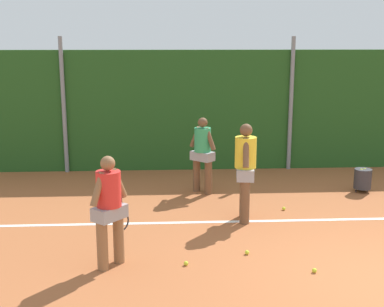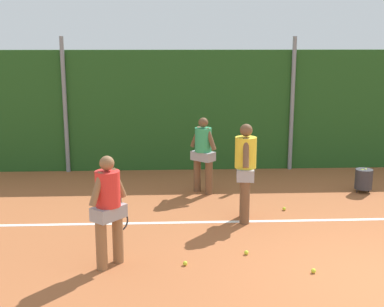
{
  "view_description": "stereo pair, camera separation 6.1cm",
  "coord_description": "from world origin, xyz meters",
  "px_view_note": "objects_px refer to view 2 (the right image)",
  "views": [
    {
      "loc": [
        -3.09,
        -6.01,
        3.18
      ],
      "look_at": [
        -2.61,
        2.64,
        1.24
      ],
      "focal_mm": 48.07,
      "sensor_mm": 36.0,
      "label": 1
    },
    {
      "loc": [
        -3.03,
        -6.01,
        3.18
      ],
      "look_at": [
        -2.61,
        2.64,
        1.24
      ],
      "focal_mm": 48.07,
      "sensor_mm": 36.0,
      "label": 2
    }
  ],
  "objects_px": {
    "tennis_ball_1": "(246,253)",
    "tennis_ball_4": "(284,209)",
    "player_foreground_near": "(109,205)",
    "tennis_ball_3": "(314,271)",
    "player_backcourt_far": "(203,151)",
    "tennis_ball_0": "(185,263)",
    "tennis_ball_2": "(103,205)",
    "player_midcourt": "(245,167)",
    "ball_hopper": "(364,179)"
  },
  "relations": [
    {
      "from": "player_foreground_near",
      "to": "tennis_ball_0",
      "type": "xyz_separation_m",
      "value": [
        1.07,
        -0.05,
        -0.87
      ]
    },
    {
      "from": "player_midcourt",
      "to": "ball_hopper",
      "type": "relative_size",
      "value": 3.4
    },
    {
      "from": "player_foreground_near",
      "to": "tennis_ball_2",
      "type": "distance_m",
      "value": 2.86
    },
    {
      "from": "tennis_ball_1",
      "to": "tennis_ball_4",
      "type": "height_order",
      "value": "same"
    },
    {
      "from": "player_midcourt",
      "to": "tennis_ball_0",
      "type": "distance_m",
      "value": 2.36
    },
    {
      "from": "player_midcourt",
      "to": "player_backcourt_far",
      "type": "height_order",
      "value": "player_midcourt"
    },
    {
      "from": "player_midcourt",
      "to": "ball_hopper",
      "type": "distance_m",
      "value": 3.25
    },
    {
      "from": "ball_hopper",
      "to": "tennis_ball_4",
      "type": "bearing_deg",
      "value": -150.59
    },
    {
      "from": "tennis_ball_0",
      "to": "tennis_ball_4",
      "type": "relative_size",
      "value": 1.0
    },
    {
      "from": "player_backcourt_far",
      "to": "tennis_ball_1",
      "type": "bearing_deg",
      "value": 140.14
    },
    {
      "from": "player_foreground_near",
      "to": "tennis_ball_4",
      "type": "xyz_separation_m",
      "value": [
        3.03,
        2.28,
        -0.87
      ]
    },
    {
      "from": "player_backcourt_far",
      "to": "tennis_ball_1",
      "type": "distance_m",
      "value": 3.37
    },
    {
      "from": "player_foreground_near",
      "to": "tennis_ball_4",
      "type": "distance_m",
      "value": 3.89
    },
    {
      "from": "tennis_ball_4",
      "to": "player_backcourt_far",
      "type": "bearing_deg",
      "value": 139.94
    },
    {
      "from": "tennis_ball_0",
      "to": "tennis_ball_4",
      "type": "distance_m",
      "value": 3.05
    },
    {
      "from": "player_foreground_near",
      "to": "player_backcourt_far",
      "type": "height_order",
      "value": "player_foreground_near"
    },
    {
      "from": "tennis_ball_2",
      "to": "player_midcourt",
      "type": "bearing_deg",
      "value": -18.77
    },
    {
      "from": "ball_hopper",
      "to": "tennis_ball_4",
      "type": "relative_size",
      "value": 7.78
    },
    {
      "from": "tennis_ball_2",
      "to": "tennis_ball_3",
      "type": "distance_m",
      "value": 4.49
    },
    {
      "from": "player_midcourt",
      "to": "ball_hopper",
      "type": "bearing_deg",
      "value": 126.95
    },
    {
      "from": "tennis_ball_2",
      "to": "tennis_ball_3",
      "type": "bearing_deg",
      "value": -43.14
    },
    {
      "from": "player_foreground_near",
      "to": "tennis_ball_4",
      "type": "relative_size",
      "value": 24.46
    },
    {
      "from": "player_backcourt_far",
      "to": "tennis_ball_2",
      "type": "relative_size",
      "value": 24.23
    },
    {
      "from": "tennis_ball_3",
      "to": "tennis_ball_4",
      "type": "height_order",
      "value": "same"
    },
    {
      "from": "tennis_ball_4",
      "to": "tennis_ball_1",
      "type": "bearing_deg",
      "value": -117.17
    },
    {
      "from": "tennis_ball_0",
      "to": "player_backcourt_far",
      "type": "bearing_deg",
      "value": 81.99
    },
    {
      "from": "tennis_ball_1",
      "to": "tennis_ball_3",
      "type": "xyz_separation_m",
      "value": [
        0.84,
        -0.66,
        0.0
      ]
    },
    {
      "from": "player_backcourt_far",
      "to": "tennis_ball_3",
      "type": "bearing_deg",
      "value": 150.58
    },
    {
      "from": "ball_hopper",
      "to": "tennis_ball_2",
      "type": "distance_m",
      "value": 5.44
    },
    {
      "from": "player_backcourt_far",
      "to": "tennis_ball_4",
      "type": "xyz_separation_m",
      "value": [
        1.46,
        -1.23,
        -0.87
      ]
    },
    {
      "from": "player_midcourt",
      "to": "tennis_ball_2",
      "type": "xyz_separation_m",
      "value": [
        -2.63,
        0.89,
        -0.95
      ]
    },
    {
      "from": "tennis_ball_0",
      "to": "tennis_ball_1",
      "type": "height_order",
      "value": "same"
    },
    {
      "from": "ball_hopper",
      "to": "tennis_ball_1",
      "type": "bearing_deg",
      "value": -133.76
    },
    {
      "from": "player_foreground_near",
      "to": "tennis_ball_0",
      "type": "relative_size",
      "value": 24.46
    },
    {
      "from": "tennis_ball_1",
      "to": "tennis_ball_4",
      "type": "distance_m",
      "value": 2.24
    },
    {
      "from": "player_midcourt",
      "to": "tennis_ball_4",
      "type": "distance_m",
      "value": 1.35
    },
    {
      "from": "tennis_ball_2",
      "to": "tennis_ball_4",
      "type": "height_order",
      "value": "same"
    },
    {
      "from": "player_midcourt",
      "to": "player_backcourt_far",
      "type": "bearing_deg",
      "value": -152.64
    },
    {
      "from": "player_midcourt",
      "to": "tennis_ball_3",
      "type": "distance_m",
      "value": 2.46
    },
    {
      "from": "tennis_ball_1",
      "to": "tennis_ball_4",
      "type": "xyz_separation_m",
      "value": [
        1.03,
        2.0,
        0.0
      ]
    },
    {
      "from": "player_backcourt_far",
      "to": "tennis_ball_0",
      "type": "xyz_separation_m",
      "value": [
        -0.5,
        -3.56,
        -0.87
      ]
    },
    {
      "from": "tennis_ball_0",
      "to": "tennis_ball_3",
      "type": "relative_size",
      "value": 1.0
    },
    {
      "from": "ball_hopper",
      "to": "tennis_ball_1",
      "type": "height_order",
      "value": "ball_hopper"
    },
    {
      "from": "ball_hopper",
      "to": "tennis_ball_0",
      "type": "bearing_deg",
      "value": -138.68
    },
    {
      "from": "tennis_ball_1",
      "to": "tennis_ball_4",
      "type": "relative_size",
      "value": 1.0
    },
    {
      "from": "player_backcourt_far",
      "to": "tennis_ball_0",
      "type": "bearing_deg",
      "value": 124.45
    },
    {
      "from": "player_backcourt_far",
      "to": "ball_hopper",
      "type": "height_order",
      "value": "player_backcourt_far"
    },
    {
      "from": "player_backcourt_far",
      "to": "tennis_ball_4",
      "type": "bearing_deg",
      "value": -177.6
    },
    {
      "from": "tennis_ball_2",
      "to": "tennis_ball_3",
      "type": "relative_size",
      "value": 1.0
    },
    {
      "from": "player_foreground_near",
      "to": "tennis_ball_3",
      "type": "distance_m",
      "value": 2.99
    }
  ]
}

